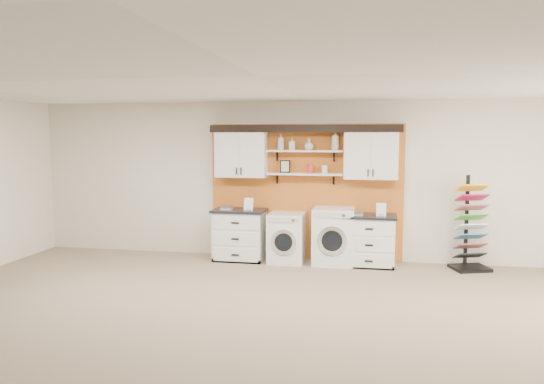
% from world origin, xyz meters
% --- Properties ---
extents(floor, '(10.00, 10.00, 0.00)m').
position_xyz_m(floor, '(0.00, 0.00, 0.00)').
color(floor, '#8B745E').
rests_on(floor, ground).
extents(ceiling, '(10.00, 10.00, 0.00)m').
position_xyz_m(ceiling, '(0.00, 0.00, 2.80)').
color(ceiling, white).
rests_on(ceiling, wall_back).
extents(wall_back, '(10.00, 0.00, 10.00)m').
position_xyz_m(wall_back, '(0.00, 4.00, 1.40)').
color(wall_back, beige).
rests_on(wall_back, floor).
extents(accent_panel, '(3.40, 0.07, 2.40)m').
position_xyz_m(accent_panel, '(0.00, 3.96, 1.20)').
color(accent_panel, '#BA601F').
rests_on(accent_panel, wall_back).
extents(upper_cabinet_left, '(0.90, 0.35, 0.84)m').
position_xyz_m(upper_cabinet_left, '(-1.13, 3.79, 1.88)').
color(upper_cabinet_left, white).
rests_on(upper_cabinet_left, wall_back).
extents(upper_cabinet_right, '(0.90, 0.35, 0.84)m').
position_xyz_m(upper_cabinet_right, '(1.13, 3.79, 1.88)').
color(upper_cabinet_right, white).
rests_on(upper_cabinet_right, wall_back).
extents(shelf_lower, '(1.32, 0.28, 0.03)m').
position_xyz_m(shelf_lower, '(0.00, 3.80, 1.53)').
color(shelf_lower, white).
rests_on(shelf_lower, wall_back).
extents(shelf_upper, '(1.32, 0.28, 0.03)m').
position_xyz_m(shelf_upper, '(0.00, 3.80, 1.93)').
color(shelf_upper, white).
rests_on(shelf_upper, wall_back).
extents(crown_molding, '(3.30, 0.41, 0.13)m').
position_xyz_m(crown_molding, '(0.00, 3.81, 2.33)').
color(crown_molding, black).
rests_on(crown_molding, wall_back).
extents(picture_frame, '(0.18, 0.02, 0.22)m').
position_xyz_m(picture_frame, '(-0.35, 3.85, 1.66)').
color(picture_frame, black).
rests_on(picture_frame, shelf_lower).
extents(canister_red, '(0.11, 0.11, 0.16)m').
position_xyz_m(canister_red, '(0.10, 3.80, 1.62)').
color(canister_red, red).
rests_on(canister_red, shelf_lower).
extents(canister_cream, '(0.10, 0.10, 0.14)m').
position_xyz_m(canister_cream, '(0.35, 3.80, 1.61)').
color(canister_cream, silver).
rests_on(canister_cream, shelf_lower).
extents(base_cabinet_left, '(0.92, 0.66, 0.90)m').
position_xyz_m(base_cabinet_left, '(-1.13, 3.64, 0.45)').
color(base_cabinet_left, white).
rests_on(base_cabinet_left, floor).
extents(base_cabinet_right, '(0.88, 0.66, 0.87)m').
position_xyz_m(base_cabinet_right, '(1.13, 3.64, 0.43)').
color(base_cabinet_right, white).
rests_on(base_cabinet_right, floor).
extents(washer, '(0.61, 0.71, 0.86)m').
position_xyz_m(washer, '(-0.28, 3.64, 0.43)').
color(washer, white).
rests_on(washer, floor).
extents(dryer, '(0.69, 0.71, 0.97)m').
position_xyz_m(dryer, '(0.53, 3.64, 0.48)').
color(dryer, white).
rests_on(dryer, floor).
extents(sample_rack, '(0.68, 0.62, 1.55)m').
position_xyz_m(sample_rack, '(2.76, 3.67, 0.50)').
color(sample_rack, black).
rests_on(sample_rack, floor).
extents(soap_bottle_a, '(0.13, 0.13, 0.28)m').
position_xyz_m(soap_bottle_a, '(-0.42, 3.80, 2.08)').
color(soap_bottle_a, silver).
rests_on(soap_bottle_a, shelf_upper).
extents(soap_bottle_b, '(0.10, 0.10, 0.22)m').
position_xyz_m(soap_bottle_b, '(-0.22, 3.80, 2.05)').
color(soap_bottle_b, silver).
rests_on(soap_bottle_b, shelf_upper).
extents(soap_bottle_c, '(0.18, 0.18, 0.19)m').
position_xyz_m(soap_bottle_c, '(0.07, 3.80, 2.04)').
color(soap_bottle_c, silver).
rests_on(soap_bottle_c, shelf_upper).
extents(soap_bottle_d, '(0.18, 0.18, 0.34)m').
position_xyz_m(soap_bottle_d, '(0.52, 3.80, 2.12)').
color(soap_bottle_d, silver).
rests_on(soap_bottle_d, shelf_upper).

